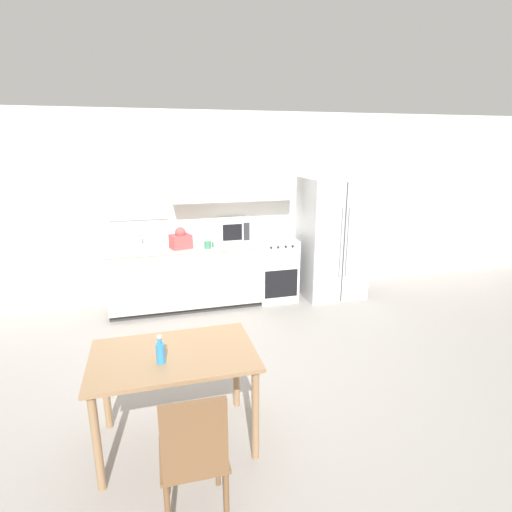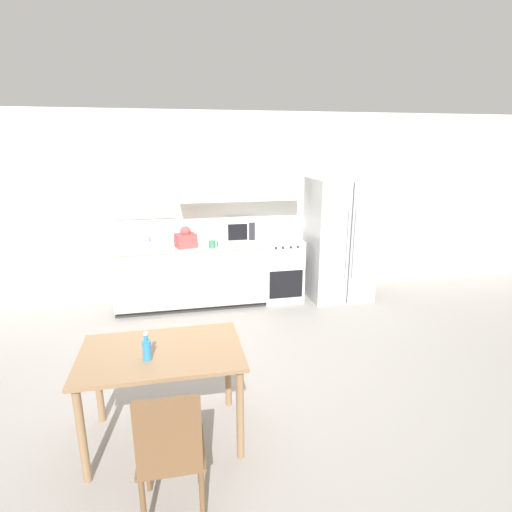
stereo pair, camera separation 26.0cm
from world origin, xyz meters
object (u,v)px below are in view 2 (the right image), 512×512
coffee_mug (213,244)px  dining_table (162,364)px  refrigerator (339,239)px  oven_range (281,269)px  drink_bottle (147,349)px  microwave (239,229)px  dining_chair_near (170,449)px

coffee_mug → dining_table: coffee_mug is taller
dining_table → coffee_mug: bearing=75.4°
refrigerator → coffee_mug: size_ratio=14.29×
oven_range → drink_bottle: 3.35m
coffee_mug → microwave: bearing=40.7°
dining_chair_near → drink_bottle: 0.74m
coffee_mug → dining_table: (-0.64, -2.45, -0.30)m
dining_table → dining_chair_near: bearing=-86.1°
dining_table → drink_bottle: size_ratio=5.66×
coffee_mug → dining_chair_near: bearing=-100.4°
dining_chair_near → oven_range: bearing=66.1°
dining_table → refrigerator: bearing=46.1°
microwave → dining_chair_near: (-1.01, -3.57, -0.53)m
oven_range → drink_bottle: bearing=-121.9°
oven_range → refrigerator: (0.87, -0.08, 0.43)m
microwave → dining_chair_near: bearing=-105.8°
oven_range → microwave: size_ratio=2.17×
refrigerator → dining_chair_near: (-2.48, -3.39, -0.36)m
refrigerator → dining_table: bearing=-133.9°
coffee_mug → dining_chair_near: size_ratio=0.13×
oven_range → coffee_mug: size_ratio=7.36×
refrigerator → drink_bottle: (-2.62, -2.74, -0.04)m
dining_table → dining_chair_near: size_ratio=1.28×
refrigerator → microwave: 1.49m
dining_chair_near → dining_table: bearing=94.9°
drink_bottle → dining_chair_near: bearing=-77.5°
oven_range → microwave: (-0.60, 0.10, 0.60)m
dining_chair_near → drink_bottle: size_ratio=4.41×
microwave → drink_bottle: (-1.15, -2.92, -0.21)m
coffee_mug → refrigerator: bearing=5.4°
oven_range → refrigerator: refrigerator is taller
microwave → dining_table: size_ratio=0.36×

